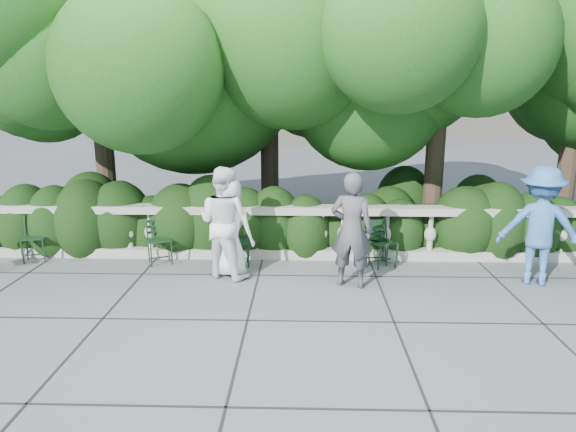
{
  "coord_description": "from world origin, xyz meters",
  "views": [
    {
      "loc": [
        0.25,
        -7.47,
        3.01
      ],
      "look_at": [
        0.0,
        1.0,
        1.0
      ],
      "focal_mm": 32.0,
      "sensor_mm": 36.0,
      "label": 1
    }
  ],
  "objects_px": {
    "chair_a": "(35,263)",
    "chair_b": "(162,266)",
    "person_businessman": "(230,227)",
    "person_woman_grey": "(352,230)",
    "person_older_blue": "(540,226)",
    "chair_c": "(239,268)",
    "chair_e": "(376,266)",
    "chair_f": "(387,269)",
    "person_casual_man": "(224,222)"
  },
  "relations": [
    {
      "from": "chair_f",
      "to": "person_older_blue",
      "type": "distance_m",
      "value": 2.57
    },
    {
      "from": "chair_e",
      "to": "person_older_blue",
      "type": "distance_m",
      "value": 2.75
    },
    {
      "from": "chair_e",
      "to": "person_woman_grey",
      "type": "height_order",
      "value": "person_woman_grey"
    },
    {
      "from": "chair_b",
      "to": "chair_c",
      "type": "xyz_separation_m",
      "value": [
        1.4,
        -0.07,
        0.0
      ]
    },
    {
      "from": "chair_a",
      "to": "person_older_blue",
      "type": "relative_size",
      "value": 0.44
    },
    {
      "from": "person_woman_grey",
      "to": "person_casual_man",
      "type": "height_order",
      "value": "person_casual_man"
    },
    {
      "from": "chair_a",
      "to": "chair_b",
      "type": "relative_size",
      "value": 1.0
    },
    {
      "from": "chair_b",
      "to": "chair_f",
      "type": "distance_m",
      "value": 4.03
    },
    {
      "from": "chair_e",
      "to": "chair_f",
      "type": "distance_m",
      "value": 0.21
    },
    {
      "from": "chair_c",
      "to": "person_woman_grey",
      "type": "xyz_separation_m",
      "value": [
        1.91,
        -0.79,
        0.93
      ]
    },
    {
      "from": "chair_a",
      "to": "chair_e",
      "type": "relative_size",
      "value": 1.0
    },
    {
      "from": "chair_e",
      "to": "person_businessman",
      "type": "bearing_deg",
      "value": -171.85
    },
    {
      "from": "chair_f",
      "to": "person_woman_grey",
      "type": "relative_size",
      "value": 0.45
    },
    {
      "from": "chair_b",
      "to": "person_casual_man",
      "type": "bearing_deg",
      "value": -45.24
    },
    {
      "from": "chair_c",
      "to": "chair_e",
      "type": "bearing_deg",
      "value": -7.1
    },
    {
      "from": "person_woman_grey",
      "to": "person_casual_man",
      "type": "distance_m",
      "value": 2.12
    },
    {
      "from": "chair_a",
      "to": "person_woman_grey",
      "type": "relative_size",
      "value": 0.45
    },
    {
      "from": "chair_e",
      "to": "chair_f",
      "type": "height_order",
      "value": "same"
    },
    {
      "from": "person_casual_man",
      "to": "chair_a",
      "type": "bearing_deg",
      "value": 15.61
    },
    {
      "from": "person_older_blue",
      "to": "chair_c",
      "type": "bearing_deg",
      "value": 10.37
    },
    {
      "from": "chair_e",
      "to": "chair_f",
      "type": "bearing_deg",
      "value": -41.8
    },
    {
      "from": "chair_e",
      "to": "person_woman_grey",
      "type": "relative_size",
      "value": 0.45
    },
    {
      "from": "person_casual_man",
      "to": "person_older_blue",
      "type": "bearing_deg",
      "value": -157.51
    },
    {
      "from": "person_casual_man",
      "to": "person_woman_grey",
      "type": "bearing_deg",
      "value": -165.93
    },
    {
      "from": "chair_b",
      "to": "person_older_blue",
      "type": "relative_size",
      "value": 0.44
    },
    {
      "from": "person_woman_grey",
      "to": "chair_a",
      "type": "bearing_deg",
      "value": 6.55
    },
    {
      "from": "chair_e",
      "to": "chair_c",
      "type": "bearing_deg",
      "value": -179.69
    },
    {
      "from": "chair_a",
      "to": "person_woman_grey",
      "type": "xyz_separation_m",
      "value": [
        5.67,
        -0.94,
        0.93
      ]
    },
    {
      "from": "person_older_blue",
      "to": "person_woman_grey",
      "type": "bearing_deg",
      "value": 21.04
    },
    {
      "from": "chair_c",
      "to": "person_older_blue",
      "type": "xyz_separation_m",
      "value": [
        4.93,
        -0.59,
        0.96
      ]
    },
    {
      "from": "person_woman_grey",
      "to": "chair_f",
      "type": "bearing_deg",
      "value": -115.18
    },
    {
      "from": "chair_f",
      "to": "chair_c",
      "type": "bearing_deg",
      "value": 154.98
    },
    {
      "from": "chair_a",
      "to": "person_casual_man",
      "type": "relative_size",
      "value": 0.45
    },
    {
      "from": "chair_b",
      "to": "person_casual_man",
      "type": "height_order",
      "value": "person_casual_man"
    },
    {
      "from": "chair_c",
      "to": "person_older_blue",
      "type": "height_order",
      "value": "person_older_blue"
    },
    {
      "from": "chair_b",
      "to": "person_casual_man",
      "type": "relative_size",
      "value": 0.45
    },
    {
      "from": "person_businessman",
      "to": "person_woman_grey",
      "type": "distance_m",
      "value": 2.04
    },
    {
      "from": "chair_c",
      "to": "chair_e",
      "type": "xyz_separation_m",
      "value": [
        2.47,
        0.16,
        0.0
      ]
    },
    {
      "from": "chair_a",
      "to": "chair_f",
      "type": "bearing_deg",
      "value": -15.53
    },
    {
      "from": "person_woman_grey",
      "to": "person_casual_man",
      "type": "bearing_deg",
      "value": 5.58
    },
    {
      "from": "chair_c",
      "to": "chair_e",
      "type": "relative_size",
      "value": 1.0
    },
    {
      "from": "chair_a",
      "to": "chair_f",
      "type": "height_order",
      "value": "same"
    },
    {
      "from": "chair_b",
      "to": "chair_e",
      "type": "bearing_deg",
      "value": -22.44
    },
    {
      "from": "chair_c",
      "to": "chair_b",
      "type": "bearing_deg",
      "value": 166.16
    },
    {
      "from": "chair_e",
      "to": "person_woman_grey",
      "type": "distance_m",
      "value": 1.44
    },
    {
      "from": "chair_a",
      "to": "person_businessman",
      "type": "bearing_deg",
      "value": -22.4
    },
    {
      "from": "person_woman_grey",
      "to": "person_casual_man",
      "type": "xyz_separation_m",
      "value": [
        -2.08,
        0.38,
        0.01
      ]
    },
    {
      "from": "chair_a",
      "to": "chair_c",
      "type": "xyz_separation_m",
      "value": [
        3.76,
        -0.15,
        0.0
      ]
    },
    {
      "from": "chair_a",
      "to": "person_older_blue",
      "type": "distance_m",
      "value": 8.78
    },
    {
      "from": "chair_b",
      "to": "chair_e",
      "type": "relative_size",
      "value": 1.0
    }
  ]
}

